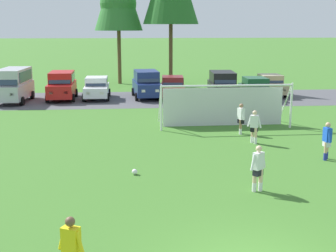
{
  "coord_description": "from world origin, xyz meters",
  "views": [
    {
      "loc": [
        -2.88,
        -9.78,
        5.64
      ],
      "look_at": [
        -1.25,
        9.06,
        1.53
      ],
      "focal_mm": 49.29,
      "sensor_mm": 36.0,
      "label": 1
    }
  ],
  "objects": [
    {
      "name": "soccer_ball",
      "position": [
        -2.7,
        7.33,
        0.11
      ],
      "size": [
        0.22,
        0.22,
        0.22
      ],
      "color": "white",
      "rests_on": "ground"
    },
    {
      "name": "parked_car_slot_far_left",
      "position": [
        -11.48,
        25.61,
        1.34
      ],
      "size": [
        2.36,
        4.88,
        2.52
      ],
      "color": "#B2B2BC",
      "rests_on": "ground"
    },
    {
      "name": "parked_car_slot_end",
      "position": [
        8.83,
        27.23,
        0.88
      ],
      "size": [
        2.09,
        4.23,
        1.72
      ],
      "color": "tan",
      "rests_on": "ground"
    },
    {
      "name": "soccer_goal",
      "position": [
        2.54,
        15.75,
        1.29
      ],
      "size": [
        7.44,
        2.02,
        2.57
      ],
      "color": "white",
      "rests_on": "ground"
    },
    {
      "name": "referee",
      "position": [
        -4.18,
        -0.41,
        0.82
      ],
      "size": [
        0.66,
        0.48,
        1.64
      ],
      "color": "brown",
      "rests_on": "ground"
    },
    {
      "name": "parked_car_slot_right",
      "position": [
        4.47,
        25.56,
        1.11
      ],
      "size": [
        2.35,
        4.71,
        2.16
      ],
      "color": "black",
      "rests_on": "ground"
    },
    {
      "name": "player_trailing_back",
      "position": [
        5.56,
        8.7,
        0.82
      ],
      "size": [
        0.29,
        0.74,
        1.64
      ],
      "color": "tan",
      "rests_on": "ground"
    },
    {
      "name": "parked_car_slot_left",
      "position": [
        -8.05,
        26.61,
        1.11
      ],
      "size": [
        2.23,
        4.65,
        2.16
      ],
      "color": "red",
      "rests_on": "ground"
    },
    {
      "name": "player_defender_far",
      "position": [
        3.21,
        11.72,
        0.82
      ],
      "size": [
        0.66,
        0.47,
        1.64
      ],
      "color": "beige",
      "rests_on": "ground"
    },
    {
      "name": "parked_car_slot_far_right",
      "position": [
        7.01,
        25.22,
        0.88
      ],
      "size": [
        2.09,
        4.23,
        1.72
      ],
      "color": "#194C2D",
      "rests_on": "ground"
    },
    {
      "name": "player_winger_left",
      "position": [
        1.54,
        5.12,
        0.82
      ],
      "size": [
        0.67,
        0.47,
        1.64
      ],
      "color": "beige",
      "rests_on": "ground"
    },
    {
      "name": "parked_car_slot_center_right",
      "position": [
        0.65,
        26.59,
        0.88
      ],
      "size": [
        2.28,
        4.33,
        1.72
      ],
      "color": "maroon",
      "rests_on": "ground"
    },
    {
      "name": "ground_plane",
      "position": [
        0.0,
        15.0,
        0.0
      ],
      "size": [
        400.0,
        400.0,
        0.0
      ],
      "primitive_type": "plane",
      "color": "#3D7028"
    },
    {
      "name": "parked_car_slot_center",
      "position": [
        -1.41,
        26.89,
        1.11
      ],
      "size": [
        2.41,
        4.73,
        2.16
      ],
      "color": "navy",
      "rests_on": "ground"
    },
    {
      "name": "parked_car_slot_center_left",
      "position": [
        -5.36,
        26.64,
        0.88
      ],
      "size": [
        2.05,
        4.2,
        1.72
      ],
      "color": "silver",
      "rests_on": "ground"
    },
    {
      "name": "player_striker_near",
      "position": [
        3.04,
        13.75,
        0.82
      ],
      "size": [
        0.36,
        0.74,
        1.64
      ],
      "color": "#936B4C",
      "rests_on": "ground"
    },
    {
      "name": "parking_lot_strip",
      "position": [
        0.0,
        26.21,
        0.0
      ],
      "size": [
        52.0,
        8.4,
        0.01
      ],
      "primitive_type": "cube",
      "color": "#4C4C51",
      "rests_on": "ground"
    }
  ]
}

